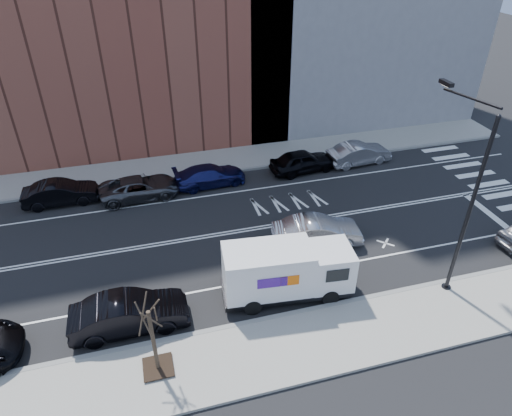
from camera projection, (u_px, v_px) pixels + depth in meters
ground at (266, 227)px, 26.73m from camera, size 120.00×120.00×0.00m
sidewalk_near at (324, 340)px, 19.60m from camera, size 44.00×3.60×0.15m
sidewalk_far at (232, 159)px, 33.78m from camera, size 44.00×3.60×0.15m
curb_near at (309, 310)px, 21.05m from camera, size 44.00×0.25×0.17m
curb_far at (238, 170)px, 32.32m from camera, size 44.00×0.25×0.17m
crosswalk at (496, 189)px, 30.31m from camera, size 3.00×14.00×0.01m
road_markings at (266, 227)px, 26.73m from camera, size 40.00×8.60×0.01m
streetlight at (465, 196)px, 19.94m from camera, size 0.44×4.02×9.34m
street_tree at (154, 347)px, 17.60m from camera, size 1.20×1.20×3.75m
fedex_van at (286, 271)px, 21.26m from camera, size 6.32×2.70×2.81m
far_parked_b at (61, 193)px, 28.50m from camera, size 4.55×1.62×1.49m
far_parked_c at (140, 188)px, 29.11m from camera, size 5.17×2.61×1.40m
far_parked_d at (210, 175)px, 30.46m from camera, size 4.93×2.31×1.39m
far_parked_e at (303, 161)px, 31.99m from camera, size 4.80×2.34×1.58m
far_parked_f at (359, 154)px, 33.02m from camera, size 4.82×2.06×1.55m
driving_sedan at (317, 232)px, 24.96m from camera, size 5.06×2.30×1.61m
near_parked_rear_a at (129, 314)px, 19.86m from camera, size 5.08×1.78×1.67m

